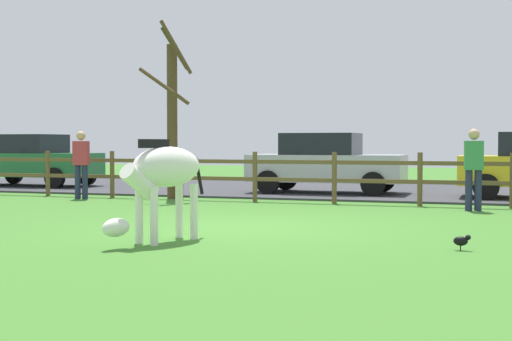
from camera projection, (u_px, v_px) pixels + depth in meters
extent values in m
plane|color=#3D7528|center=(247.00, 228.00, 11.84)|extent=(60.00, 60.00, 0.00)
cube|color=#38383D|center=(360.00, 190.00, 20.62)|extent=(28.00, 7.40, 0.05)
cylinder|color=brown|center=(48.00, 173.00, 18.91)|extent=(0.11, 0.11, 1.15)
cylinder|color=brown|center=(112.00, 174.00, 18.30)|extent=(0.11, 0.11, 1.15)
cylinder|color=brown|center=(181.00, 175.00, 17.68)|extent=(0.11, 0.11, 1.15)
cylinder|color=brown|center=(255.00, 177.00, 17.07)|extent=(0.11, 0.11, 1.15)
cylinder|color=brown|center=(334.00, 178.00, 16.45)|extent=(0.11, 0.11, 1.15)
cylinder|color=brown|center=(420.00, 179.00, 15.83)|extent=(0.11, 0.11, 1.15)
cylinder|color=brown|center=(512.00, 181.00, 15.22)|extent=(0.11, 0.11, 1.15)
cube|color=brown|center=(294.00, 180.00, 16.76)|extent=(20.65, 0.06, 0.09)
cube|color=brown|center=(294.00, 162.00, 16.75)|extent=(20.65, 0.06, 0.09)
cylinder|color=#513A23|center=(172.00, 122.00, 17.90)|extent=(0.25, 0.25, 3.74)
cylinder|color=#513A23|center=(175.00, 48.00, 17.54)|extent=(0.60, 0.49, 1.01)
cylinder|color=#513A23|center=(176.00, 47.00, 17.49)|extent=(0.67, 0.59, 1.26)
cylinder|color=#513A23|center=(164.00, 86.00, 17.28)|extent=(1.25, 0.25, 0.90)
ellipsoid|color=white|center=(167.00, 167.00, 10.16)|extent=(0.83, 1.33, 0.56)
cylinder|color=white|center=(154.00, 216.00, 9.78)|extent=(0.11, 0.11, 0.78)
cylinder|color=white|center=(139.00, 215.00, 9.94)|extent=(0.11, 0.11, 0.78)
cylinder|color=white|center=(194.00, 212.00, 10.42)|extent=(0.11, 0.11, 0.78)
cylinder|color=white|center=(179.00, 211.00, 10.59)|extent=(0.11, 0.11, 0.78)
cylinder|color=white|center=(139.00, 182.00, 9.74)|extent=(0.40, 0.63, 0.51)
ellipsoid|color=white|center=(116.00, 228.00, 9.42)|extent=(0.32, 0.48, 0.24)
cube|color=black|center=(154.00, 144.00, 9.94)|extent=(0.20, 0.55, 0.12)
cylinder|color=black|center=(199.00, 176.00, 10.70)|extent=(0.10, 0.20, 0.54)
cylinder|color=black|center=(461.00, 248.00, 9.35)|extent=(0.01, 0.01, 0.06)
cylinder|color=black|center=(460.00, 248.00, 9.31)|extent=(0.01, 0.01, 0.06)
ellipsoid|color=black|center=(461.00, 241.00, 9.32)|extent=(0.18, 0.10, 0.12)
sphere|color=black|center=(468.00, 237.00, 9.29)|extent=(0.07, 0.07, 0.07)
cube|color=#236B38|center=(33.00, 164.00, 22.38)|extent=(4.00, 1.70, 0.70)
cube|color=black|center=(29.00, 144.00, 22.40)|extent=(1.90, 1.57, 0.56)
cylinder|color=black|center=(87.00, 175.00, 22.75)|extent=(0.60, 0.18, 0.60)
cylinder|color=black|center=(55.00, 178.00, 21.14)|extent=(0.60, 0.18, 0.60)
cylinder|color=black|center=(14.00, 174.00, 23.63)|extent=(0.60, 0.18, 0.60)
cube|color=#B7BABF|center=(327.00, 168.00, 19.28)|extent=(4.03, 1.77, 0.70)
cube|color=black|center=(321.00, 144.00, 19.30)|extent=(1.93, 1.60, 0.56)
cylinder|color=black|center=(383.00, 181.00, 19.68)|extent=(0.60, 0.19, 0.60)
cylinder|color=black|center=(373.00, 184.00, 18.07)|extent=(0.60, 0.19, 0.60)
cylinder|color=black|center=(286.00, 179.00, 20.52)|extent=(0.60, 0.19, 0.60)
cylinder|color=black|center=(268.00, 182.00, 18.91)|extent=(0.60, 0.19, 0.60)
cylinder|color=black|center=(487.00, 183.00, 18.54)|extent=(0.60, 0.19, 0.60)
cylinder|color=black|center=(486.00, 187.00, 16.93)|extent=(0.60, 0.19, 0.60)
cylinder|color=#232847|center=(469.00, 190.00, 14.71)|extent=(0.14, 0.14, 0.82)
cylinder|color=#232847|center=(478.00, 191.00, 14.68)|extent=(0.14, 0.14, 0.82)
cube|color=#38844C|center=(474.00, 155.00, 14.67)|extent=(0.39, 0.28, 0.58)
sphere|color=tan|center=(474.00, 134.00, 14.65)|extent=(0.22, 0.22, 0.22)
cylinder|color=#232847|center=(78.00, 182.00, 17.84)|extent=(0.14, 0.14, 0.82)
cylinder|color=#232847|center=(85.00, 182.00, 17.82)|extent=(0.14, 0.14, 0.82)
cube|color=#B7333D|center=(81.00, 153.00, 17.81)|extent=(0.40, 0.30, 0.58)
sphere|color=tan|center=(81.00, 136.00, 17.79)|extent=(0.22, 0.22, 0.22)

